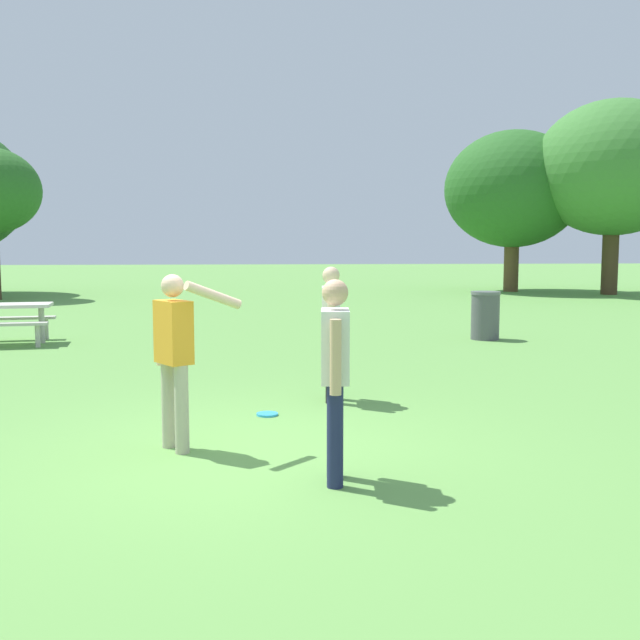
{
  "coord_description": "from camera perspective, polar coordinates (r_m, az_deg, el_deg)",
  "views": [
    {
      "loc": [
        0.15,
        -6.69,
        1.93
      ],
      "look_at": [
        0.89,
        2.15,
        1.0
      ],
      "focal_mm": 41.62,
      "sensor_mm": 36.0,
      "label": 1
    }
  ],
  "objects": [
    {
      "name": "trash_can_beside_table",
      "position": [
        15.15,
        12.59,
        0.35
      ],
      "size": [
        0.59,
        0.59,
        0.96
      ],
      "color": "#515156",
      "rests_on": "ground"
    },
    {
      "name": "tree_slender_mid",
      "position": [
        29.84,
        21.65,
        10.77
      ],
      "size": [
        5.82,
        5.82,
        7.14
      ],
      "color": "#4C3823",
      "rests_on": "ground"
    },
    {
      "name": "frisbee",
      "position": [
        8.39,
        -4.08,
        -7.24
      ],
      "size": [
        0.24,
        0.24,
        0.03
      ],
      "primitive_type": "cylinder",
      "color": "#2D9EDB",
      "rests_on": "ground"
    },
    {
      "name": "person_thrower",
      "position": [
        8.98,
        0.85,
        -0.33
      ],
      "size": [
        0.25,
        0.61,
        1.64
      ],
      "color": "black",
      "rests_on": "ground"
    },
    {
      "name": "picnic_table_near",
      "position": [
        15.3,
        -23.1,
        0.37
      ],
      "size": [
        1.88,
        1.65,
        0.77
      ],
      "color": "beige",
      "rests_on": "ground"
    },
    {
      "name": "ground_plane",
      "position": [
        6.96,
        -5.93,
        -10.13
      ],
      "size": [
        120.0,
        120.0,
        0.0
      ],
      "primitive_type": "plane",
      "color": "#609947"
    },
    {
      "name": "tree_far_right",
      "position": [
        30.41,
        14.63,
        9.68
      ],
      "size": [
        5.35,
        5.35,
        6.29
      ],
      "color": "brown",
      "rests_on": "ground"
    },
    {
      "name": "person_catcher",
      "position": [
        5.91,
        1.16,
        -3.62
      ],
      "size": [
        0.25,
        0.61,
        1.64
      ],
      "color": "#1E234C",
      "rests_on": "ground"
    },
    {
      "name": "person_bystander",
      "position": [
        6.96,
        -11.08,
        -2.12
      ],
      "size": [
        0.83,
        0.52,
        1.64
      ],
      "color": "#B7AD93",
      "rests_on": "ground"
    }
  ]
}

